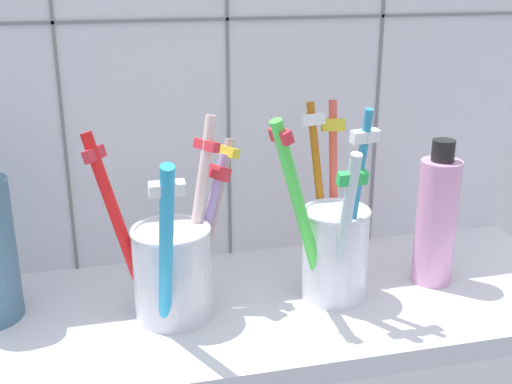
# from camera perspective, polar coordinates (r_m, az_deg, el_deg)

# --- Properties ---
(counter_slab) EXTENTS (0.64, 0.22, 0.02)m
(counter_slab) POSITION_cam_1_polar(r_m,az_deg,el_deg) (0.62, -0.15, -10.27)
(counter_slab) COLOR silver
(counter_slab) RESTS_ON ground
(tile_wall_back) EXTENTS (0.64, 0.02, 0.45)m
(tile_wall_back) POSITION_cam_1_polar(r_m,az_deg,el_deg) (0.66, -2.66, 11.43)
(tile_wall_back) COLOR white
(tile_wall_back) RESTS_ON ground
(toothbrush_cup_left) EXTENTS (0.14, 0.13, 0.17)m
(toothbrush_cup_left) POSITION_cam_1_polar(r_m,az_deg,el_deg) (0.57, -7.24, -6.13)
(toothbrush_cup_left) COLOR silver
(toothbrush_cup_left) RESTS_ON counter_slab
(toothbrush_cup_right) EXTENTS (0.10, 0.12, 0.19)m
(toothbrush_cup_right) POSITION_cam_1_polar(r_m,az_deg,el_deg) (0.60, 6.76, -4.40)
(toothbrush_cup_right) COLOR white
(toothbrush_cup_right) RESTS_ON counter_slab
(soap_bottle) EXTENTS (0.04, 0.04, 0.14)m
(soap_bottle) POSITION_cam_1_polar(r_m,az_deg,el_deg) (0.65, 15.39, -2.27)
(soap_bottle) COLOR #E49CCA
(soap_bottle) RESTS_ON counter_slab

